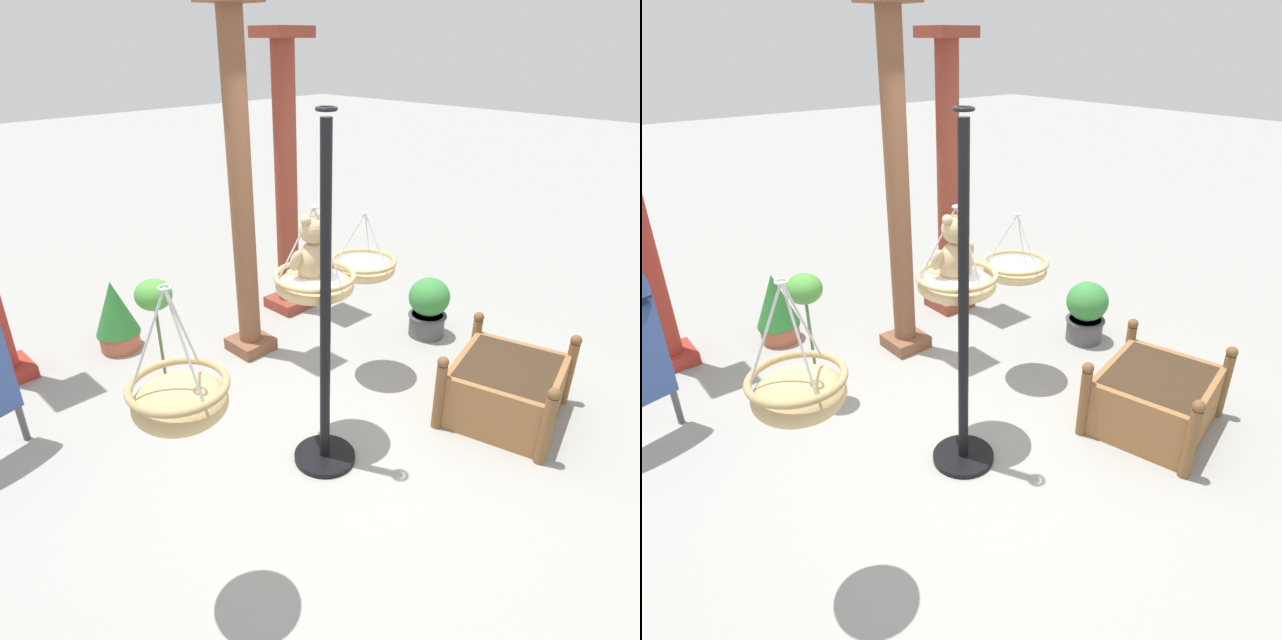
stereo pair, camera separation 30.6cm
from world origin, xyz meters
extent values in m
plane|color=gray|center=(0.00, 0.00, 0.00)|extent=(40.00, 40.00, 0.00)
cylinder|color=black|center=(-0.18, -0.20, 1.17)|extent=(0.07, 0.07, 2.35)
cylinder|color=black|center=(-0.18, -0.20, 0.02)|extent=(0.44, 0.44, 0.04)
torus|color=black|center=(-0.18, -0.20, 2.39)|extent=(0.12, 0.12, 0.02)
ellipsoid|color=tan|center=(-0.03, 0.05, 1.24)|extent=(0.53, 0.53, 0.17)
torus|color=tan|center=(-0.03, 0.05, 1.32)|extent=(0.56, 0.56, 0.04)
ellipsoid|color=silver|center=(-0.03, 0.05, 1.26)|extent=(0.47, 0.47, 0.14)
cylinder|color=#B7B7BC|center=(0.07, 0.11, 1.55)|extent=(0.23, 0.14, 0.47)
cylinder|color=#B7B7BC|center=(-0.14, 0.11, 1.55)|extent=(0.23, 0.14, 0.47)
cylinder|color=#B7B7BC|center=(-0.03, -0.07, 1.55)|extent=(0.01, 0.25, 0.47)
torus|color=#B7B7BC|center=(-0.03, 0.05, 1.78)|extent=(0.06, 0.06, 0.01)
ellipsoid|color=tan|center=(-0.03, 0.06, 1.41)|extent=(0.24, 0.21, 0.29)
sphere|color=tan|center=(-0.03, 0.06, 1.63)|extent=(0.23, 0.23, 0.19)
ellipsoid|color=#D9B683|center=(-0.03, 0.13, 1.62)|extent=(0.10, 0.09, 0.06)
sphere|color=black|center=(-0.03, 0.16, 1.62)|extent=(0.03, 0.03, 0.03)
sphere|color=tan|center=(-0.10, 0.06, 1.70)|extent=(0.07, 0.07, 0.07)
sphere|color=tan|center=(0.03, 0.06, 1.70)|extent=(0.07, 0.07, 0.07)
ellipsoid|color=tan|center=(-0.16, 0.09, 1.44)|extent=(0.08, 0.14, 0.18)
ellipsoid|color=tan|center=(0.09, 0.09, 1.44)|extent=(0.08, 0.14, 0.18)
ellipsoid|color=tan|center=(-0.10, 0.16, 1.30)|extent=(0.09, 0.16, 0.09)
ellipsoid|color=tan|center=(0.03, 0.16, 1.30)|extent=(0.09, 0.16, 0.09)
ellipsoid|color=tan|center=(-1.41, -0.50, 1.26)|extent=(0.43, 0.43, 0.21)
torus|color=tan|center=(-1.41, -0.50, 1.36)|extent=(0.46, 0.46, 0.04)
cylinder|color=#B7B7BC|center=(-1.32, -0.45, 1.59)|extent=(0.19, 0.12, 0.48)
cylinder|color=#B7B7BC|center=(-1.50, -0.45, 1.59)|extent=(0.19, 0.12, 0.48)
cylinder|color=#B7B7BC|center=(-1.41, -0.60, 1.59)|extent=(0.01, 0.21, 0.48)
torus|color=#B7B7BC|center=(-1.41, -0.50, 1.83)|extent=(0.06, 0.06, 0.01)
ellipsoid|color=tan|center=(0.88, 0.41, 1.00)|extent=(0.53, 0.53, 0.16)
torus|color=tan|center=(0.88, 0.41, 1.08)|extent=(0.55, 0.55, 0.04)
ellipsoid|color=silver|center=(0.88, 0.41, 1.02)|extent=(0.47, 0.47, 0.13)
cylinder|color=#B7B7BC|center=(0.98, 0.47, 1.28)|extent=(0.23, 0.14, 0.41)
cylinder|color=#B7B7BC|center=(0.77, 0.47, 1.28)|extent=(0.23, 0.14, 0.41)
cylinder|color=#B7B7BC|center=(0.88, 0.29, 1.28)|extent=(0.01, 0.25, 0.41)
torus|color=#B7B7BC|center=(0.88, 0.41, 1.48)|extent=(0.06, 0.06, 0.01)
cylinder|color=brown|center=(0.43, 1.42, 1.48)|extent=(0.21, 0.21, 2.95)
cube|color=brown|center=(0.43, 1.42, 0.06)|extent=(0.37, 0.37, 0.12)
cylinder|color=brown|center=(1.33, 1.87, 1.36)|extent=(0.23, 0.23, 2.72)
cube|color=brown|center=(1.33, 1.87, 0.06)|extent=(0.41, 0.41, 0.12)
cube|color=brown|center=(1.33, 1.87, 2.77)|extent=(0.44, 0.44, 0.10)
cube|color=#9E2D23|center=(-1.44, 2.56, 0.06)|extent=(0.41, 0.41, 0.12)
cube|color=olive|center=(1.21, -0.83, 0.23)|extent=(1.03, 0.96, 0.46)
cube|color=#382819|center=(1.21, -0.83, 0.43)|extent=(0.90, 0.85, 0.06)
cylinder|color=brown|center=(0.70, -0.55, 0.28)|extent=(0.08, 0.08, 0.56)
cylinder|color=brown|center=(1.54, -0.35, 0.28)|extent=(0.08, 0.08, 0.56)
cylinder|color=brown|center=(0.89, -1.31, 0.28)|extent=(0.08, 0.08, 0.56)
cylinder|color=brown|center=(1.73, -1.11, 0.28)|extent=(0.08, 0.08, 0.56)
sphere|color=brown|center=(0.70, -0.55, 0.59)|extent=(0.09, 0.09, 0.09)
sphere|color=brown|center=(1.54, -0.35, 0.59)|extent=(0.09, 0.09, 0.09)
sphere|color=brown|center=(0.89, -1.31, 0.59)|extent=(0.09, 0.09, 0.09)
sphere|color=brown|center=(1.73, -1.11, 0.59)|extent=(0.09, 0.09, 0.09)
cylinder|color=#4C4C51|center=(1.89, 0.39, 0.12)|extent=(0.36, 0.36, 0.23)
torus|color=#444449|center=(1.89, 0.39, 0.22)|extent=(0.39, 0.39, 0.03)
cylinder|color=#382819|center=(1.89, 0.39, 0.22)|extent=(0.31, 0.31, 0.03)
ellipsoid|color=#38843D|center=(1.89, 0.39, 0.42)|extent=(0.41, 0.41, 0.38)
cylinder|color=#AD563D|center=(-0.47, 2.33, 0.09)|extent=(0.38, 0.38, 0.18)
torus|color=#9C4E37|center=(-0.47, 2.33, 0.17)|extent=(0.41, 0.41, 0.03)
cylinder|color=#382819|center=(-0.47, 2.33, 0.16)|extent=(0.33, 0.33, 0.03)
cone|color=#28702D|center=(-0.47, 2.33, 0.44)|extent=(0.41, 0.41, 0.53)
cylinder|color=#BC6042|center=(-0.64, 1.15, 0.12)|extent=(0.22, 0.22, 0.23)
torus|color=#A9573B|center=(-0.64, 1.15, 0.22)|extent=(0.25, 0.25, 0.03)
cylinder|color=#382819|center=(-0.64, 1.15, 0.22)|extent=(0.20, 0.20, 0.03)
cylinder|color=#4C6B38|center=(-0.64, 1.15, 0.57)|extent=(0.02, 0.02, 0.67)
ellipsoid|color=#478E38|center=(-0.64, 1.15, 1.02)|extent=(0.28, 0.28, 0.24)
cylinder|color=#4C4C4C|center=(-1.64, 1.55, 0.15)|extent=(0.05, 0.05, 0.30)
camera|label=1|loc=(-2.41, -2.39, 2.73)|focal=31.12mm
camera|label=2|loc=(-2.18, -2.60, 2.73)|focal=31.12mm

